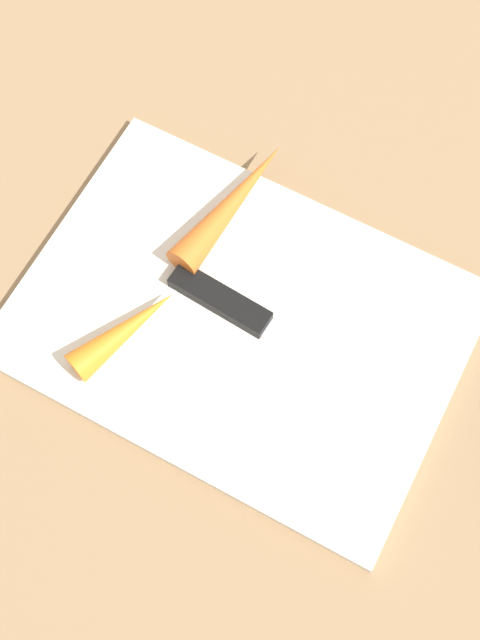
{
  "coord_description": "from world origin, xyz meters",
  "views": [
    {
      "loc": [
        -0.12,
        0.22,
        0.64
      ],
      "look_at": [
        0.0,
        0.0,
        0.01
      ],
      "focal_mm": 45.58,
      "sensor_mm": 36.0,
      "label": 1
    }
  ],
  "objects_px": {
    "cutting_board": "(240,323)",
    "carrot_long": "(232,204)",
    "knife": "(234,308)",
    "carrot_short": "(125,331)"
  },
  "relations": [
    {
      "from": "carrot_long",
      "to": "carrot_short",
      "type": "distance_m",
      "value": 0.14
    },
    {
      "from": "knife",
      "to": "carrot_long",
      "type": "distance_m",
      "value": 0.09
    },
    {
      "from": "carrot_short",
      "to": "knife",
      "type": "bearing_deg",
      "value": -25.58
    },
    {
      "from": "carrot_long",
      "to": "carrot_short",
      "type": "bearing_deg",
      "value": -179.93
    },
    {
      "from": "knife",
      "to": "carrot_long",
      "type": "bearing_deg",
      "value": 123.2
    },
    {
      "from": "cutting_board",
      "to": "carrot_long",
      "type": "bearing_deg",
      "value": -57.82
    },
    {
      "from": "knife",
      "to": "cutting_board",
      "type": "bearing_deg",
      "value": -26.85
    },
    {
      "from": "cutting_board",
      "to": "knife",
      "type": "bearing_deg",
      "value": -30.78
    },
    {
      "from": "knife",
      "to": "carrot_short",
      "type": "distance_m",
      "value": 0.09
    },
    {
      "from": "carrot_short",
      "to": "cutting_board",
      "type": "bearing_deg",
      "value": -31.62
    }
  ]
}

